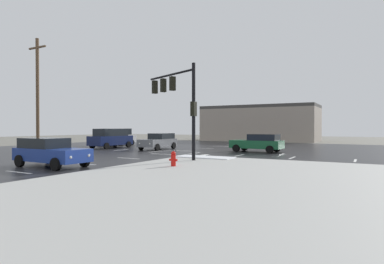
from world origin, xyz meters
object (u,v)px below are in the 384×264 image
Objects in this scene: sedan_green at (258,143)px; utility_pole_mid at (38,93)px; suv_white at (116,137)px; sedan_blue at (50,152)px; fire_hydrant at (173,159)px; suv_navy at (111,138)px; sedan_grey at (159,141)px; traffic_signal_mast at (178,95)px.

utility_pole_mid reaches higher than sedan_green.
sedan_blue is at bearing 37.69° from suv_white.
suv_white is (-17.42, 14.68, 0.55)m from fire_hydrant.
fire_hydrant is 18.27m from suv_navy.
suv_white is 1.08× the size of sedan_grey.
utility_pole_mid reaches higher than suv_white.
traffic_signal_mast is at bearing 77.80° from sedan_green.
sedan_blue is (2.81, -14.40, 0.00)m from sedan_grey.
suv_navy reaches higher than sedan_green.
traffic_signal_mast is 7.64× the size of fire_hydrant.
sedan_green and sedan_blue have the same top height.
suv_white is at bearing 36.49° from suv_navy.
traffic_signal_mast is 18.99m from suv_white.
sedan_grey is at bearing 127.99° from fire_hydrant.
sedan_blue is at bearing 8.55° from sedan_grey.
suv_navy is (-14.68, 10.87, 0.55)m from fire_hydrant.
sedan_blue is 12.81m from utility_pole_mid.
utility_pole_mid reaches higher than suv_navy.
sedan_blue is (-6.84, -15.81, 0.00)m from sedan_green.
traffic_signal_mast is at bearing 59.97° from suv_white.
suv_navy is (-12.56, 6.97, -3.23)m from traffic_signal_mast.
traffic_signal_mast is at bearing 39.48° from sedan_grey.
sedan_green is at bearing 28.86° from utility_pole_mid.
sedan_blue is (-6.32, -2.70, 0.32)m from fire_hydrant.
sedan_green is (2.63, 9.21, -3.47)m from traffic_signal_mast.
traffic_signal_mast is 1.31× the size of sedan_green.
fire_hydrant is 6.88m from sedan_blue.
suv_white is at bearing 123.73° from sedan_blue.
traffic_signal_mast reaches higher than sedan_green.
fire_hydrant is at bearing 35.50° from sedan_grey.
traffic_signal_mast is 10.19m from sedan_green.
suv_white is 0.50× the size of utility_pole_mid.
suv_navy is 1.05× the size of sedan_green.
suv_white reaches higher than fire_hydrant.
sedan_grey is (5.54, 0.83, -0.24)m from suv_navy.
suv_navy is 8.45m from utility_pole_mid.
suv_white is at bearing 94.75° from utility_pole_mid.
sedan_green is 0.46× the size of utility_pole_mid.
sedan_blue is at bearing -156.86° from fire_hydrant.
fire_hydrant is 0.16× the size of suv_navy.
sedan_green is 17.22m from sedan_blue.
suv_navy is 1.06× the size of sedan_grey.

